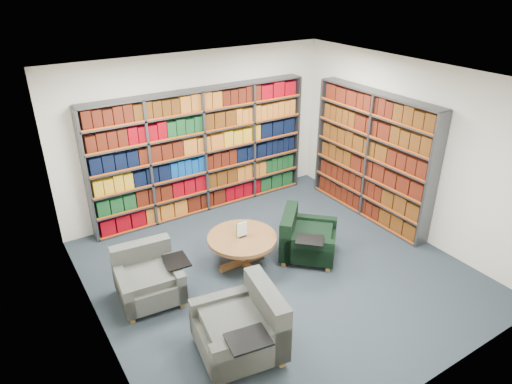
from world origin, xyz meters
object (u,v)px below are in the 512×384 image
chair_teal_left (148,278)px  chair_teal_front (246,328)px  chair_green_right (303,239)px  coffee_table (242,242)px

chair_teal_left → chair_teal_front: 1.65m
chair_teal_front → chair_green_right: bearing=34.1°
chair_teal_left → chair_green_right: bearing=-8.4°
chair_teal_left → chair_teal_front: (0.59, -1.54, 0.04)m
chair_teal_left → chair_green_right: (2.35, -0.35, 0.00)m
chair_green_right → coffee_table: coffee_table is taller
chair_teal_left → chair_teal_front: bearing=-68.9°
chair_teal_left → coffee_table: 1.45m
chair_green_right → chair_teal_left: bearing=171.6°
chair_teal_left → chair_green_right: 2.38m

